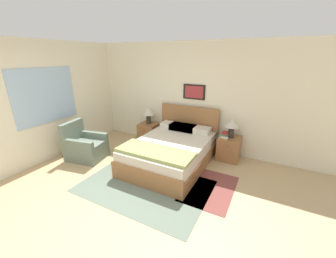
% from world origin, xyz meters
% --- Properties ---
extents(ground_plane, '(16.00, 16.00, 0.00)m').
position_xyz_m(ground_plane, '(0.00, 0.00, 0.00)').
color(ground_plane, tan).
extents(wall_back, '(7.17, 0.09, 2.60)m').
position_xyz_m(wall_back, '(0.00, 2.85, 1.30)').
color(wall_back, beige).
rests_on(wall_back, ground_plane).
extents(wall_left, '(0.08, 5.22, 2.60)m').
position_xyz_m(wall_left, '(-2.41, 1.38, 1.31)').
color(wall_left, beige).
rests_on(wall_left, ground_plane).
extents(area_rug_main, '(2.30, 1.54, 0.01)m').
position_xyz_m(area_rug_main, '(0.18, 0.75, 0.00)').
color(area_rug_main, slate).
rests_on(area_rug_main, ground_plane).
extents(area_rug_bedside, '(0.83, 1.21, 0.01)m').
position_xyz_m(area_rug_bedside, '(1.26, 1.24, 0.00)').
color(area_rug_bedside, brown).
rests_on(area_rug_bedside, ground_plane).
extents(bed, '(1.51, 2.08, 1.09)m').
position_xyz_m(bed, '(0.22, 1.76, 0.30)').
color(bed, '#936038').
rests_on(bed, ground_plane).
extents(armchair, '(0.89, 0.79, 0.86)m').
position_xyz_m(armchair, '(-1.67, 1.05, 0.29)').
color(armchair, slate).
rests_on(armchair, ground_plane).
extents(nightstand_near_window, '(0.48, 0.48, 0.54)m').
position_xyz_m(nightstand_near_window, '(-0.86, 2.54, 0.27)').
color(nightstand_near_window, '#936038').
rests_on(nightstand_near_window, ground_plane).
extents(nightstand_by_door, '(0.48, 0.48, 0.54)m').
position_xyz_m(nightstand_by_door, '(1.30, 2.54, 0.27)').
color(nightstand_by_door, '#936038').
rests_on(nightstand_by_door, ground_plane).
extents(table_lamp_near_window, '(0.33, 0.33, 0.44)m').
position_xyz_m(table_lamp_near_window, '(-0.87, 2.55, 0.85)').
color(table_lamp_near_window, '#2D2823').
rests_on(table_lamp_near_window, nightstand_near_window).
extents(table_lamp_by_door, '(0.33, 0.33, 0.44)m').
position_xyz_m(table_lamp_by_door, '(1.31, 2.55, 0.85)').
color(table_lamp_by_door, '#2D2823').
rests_on(table_lamp_by_door, nightstand_by_door).
extents(book_thick_bottom, '(0.21, 0.28, 0.03)m').
position_xyz_m(book_thick_bottom, '(1.19, 2.49, 0.55)').
color(book_thick_bottom, beige).
rests_on(book_thick_bottom, nightstand_by_door).
extents(book_hardcover_middle, '(0.18, 0.30, 0.03)m').
position_xyz_m(book_hardcover_middle, '(1.19, 2.49, 0.58)').
color(book_hardcover_middle, silver).
rests_on(book_hardcover_middle, book_thick_bottom).
extents(book_novel_upper, '(0.21, 0.27, 0.03)m').
position_xyz_m(book_novel_upper, '(1.19, 2.49, 0.61)').
color(book_novel_upper, '#4C7551').
rests_on(book_novel_upper, book_hardcover_middle).
extents(book_slim_near_top, '(0.17, 0.23, 0.02)m').
position_xyz_m(book_slim_near_top, '(1.19, 2.49, 0.64)').
color(book_slim_near_top, '#B7332D').
rests_on(book_slim_near_top, book_novel_upper).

